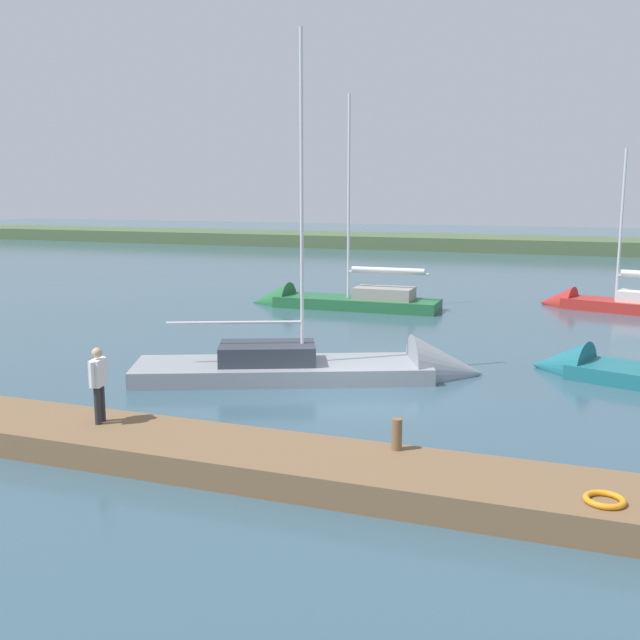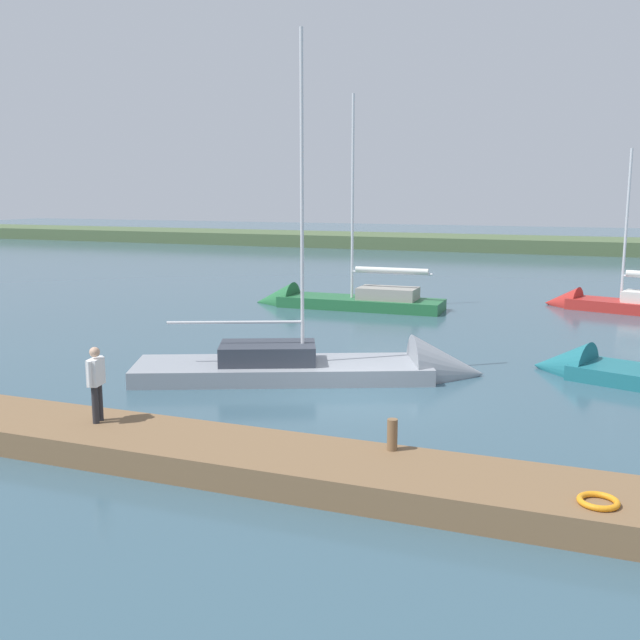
{
  "view_description": "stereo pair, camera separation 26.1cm",
  "coord_description": "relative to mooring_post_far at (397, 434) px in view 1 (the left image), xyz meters",
  "views": [
    {
      "loc": [
        -5.54,
        18.01,
        5.43
      ],
      "look_at": [
        1.48,
        -0.99,
        1.85
      ],
      "focal_mm": 41.13,
      "sensor_mm": 36.0,
      "label": 1
    },
    {
      "loc": [
        -5.79,
        17.91,
        5.43
      ],
      "look_at": [
        1.48,
        -0.99,
        1.85
      ],
      "focal_mm": 41.13,
      "sensor_mm": 36.0,
      "label": 2
    }
  ],
  "objects": [
    {
      "name": "mooring_post_far",
      "position": [
        0.0,
        0.0,
        0.0
      ],
      "size": [
        0.2,
        0.2,
        0.61
      ],
      "primitive_type": "cylinder",
      "color": "brown",
      "rests_on": "dock_pier"
    },
    {
      "name": "sailboat_outer_mooring",
      "position": [
        -4.28,
        -22.75,
        -0.65
      ],
      "size": [
        7.67,
        3.72,
        8.06
      ],
      "rotation": [
        0.0,
        0.0,
        -0.28
      ],
      "color": "#B22823",
      "rests_on": "ground_plane"
    },
    {
      "name": "sailboat_far_right",
      "position": [
        3.3,
        -6.89,
        -0.7
      ],
      "size": [
        10.36,
        6.21,
        10.92
      ],
      "rotation": [
        0.0,
        0.0,
        3.55
      ],
      "color": "gray",
      "rests_on": "ground_plane"
    },
    {
      "name": "life_ring_buoy",
      "position": [
        -3.7,
        1.21,
        -0.26
      ],
      "size": [
        0.66,
        0.66,
        0.1
      ],
      "primitive_type": "torus",
      "color": "orange",
      "rests_on": "dock_pier"
    },
    {
      "name": "far_shoreline",
      "position": [
        2.29,
        -56.61,
        -0.85
      ],
      "size": [
        180.0,
        8.0,
        2.4
      ],
      "primitive_type": "cube",
      "color": "#4C603D",
      "rests_on": "ground_plane"
    },
    {
      "name": "ground_plane",
      "position": [
        2.29,
        -4.97,
        -0.85
      ],
      "size": [
        200.0,
        200.0,
        0.0
      ],
      "primitive_type": "plane",
      "color": "#385666"
    },
    {
      "name": "sailboat_behind_pier",
      "position": [
        8.12,
        -19.22,
        -0.71
      ],
      "size": [
        9.17,
        2.26,
        10.75
      ],
      "rotation": [
        0.0,
        0.0,
        0.01
      ],
      "color": "#236638",
      "rests_on": "ground_plane"
    },
    {
      "name": "dock_pier",
      "position": [
        2.29,
        0.77,
        -0.58
      ],
      "size": [
        22.85,
        2.2,
        0.54
      ],
      "primitive_type": "cube",
      "color": "brown",
      "rests_on": "ground_plane"
    },
    {
      "name": "person_on_dock",
      "position": [
        6.35,
        0.58,
        0.63
      ],
      "size": [
        0.3,
        0.62,
        1.64
      ],
      "rotation": [
        0.0,
        0.0,
        3.34
      ],
      "color": "#28282D",
      "rests_on": "dock_pier"
    }
  ]
}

